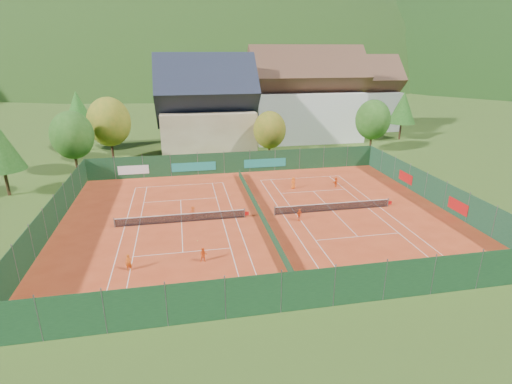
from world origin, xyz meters
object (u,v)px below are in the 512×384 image
object	(u,v)px
hotel_block_b	(356,98)
player_left_far	(193,212)
player_right_far_a	(293,183)
chalet	(206,112)
player_right_near	(299,215)
hotel_block_a	(305,100)
ball_hopper	(458,257)
player_left_near	(129,263)
player_left_mid	(204,255)
player_right_far_b	(336,182)

from	to	relation	value
hotel_block_b	player_left_far	world-z (taller)	hotel_block_b
player_left_far	player_right_far_a	size ratio (longest dim) A/B	0.82
chalet	player_right_near	size ratio (longest dim) A/B	12.79
hotel_block_a	hotel_block_b	world-z (taller)	hotel_block_a
ball_hopper	hotel_block_a	bearing A→B (deg)	87.46
hotel_block_a	player_right_far_a	xyz separation A→B (m)	(-10.15, -28.09, -6.65)
player_left_far	player_left_near	bearing A→B (deg)	91.34
hotel_block_b	player_right_near	bearing A→B (deg)	-119.86
player_left_near	player_right_far_a	world-z (taller)	player_right_far_a
hotel_block_a	player_right_near	world-z (taller)	hotel_block_a
player_left_mid	player_right_far_a	xyz separation A→B (m)	(12.20, 16.27, 0.09)
hotel_block_a	player_left_mid	world-z (taller)	hotel_block_a
hotel_block_b	player_right_far_a	bearing A→B (deg)	-123.78
player_right_far_a	player_left_near	bearing A→B (deg)	23.84
ball_hopper	player_right_far_a	world-z (taller)	player_right_far_a
hotel_block_a	player_left_far	size ratio (longest dim) A/B	18.06
player_left_near	player_right_far_b	distance (m)	28.48
player_left_near	player_left_far	xyz separation A→B (m)	(5.38, 9.71, -0.10)
player_left_near	player_left_mid	size ratio (longest dim) A/B	1.10
player_left_mid	player_right_near	bearing A→B (deg)	31.84
player_right_far_a	player_right_far_b	size ratio (longest dim) A/B	1.16
chalet	hotel_block_a	size ratio (longest dim) A/B	0.75
hotel_block_b	player_right_far_b	world-z (taller)	hotel_block_b
hotel_block_a	player_left_mid	xyz separation A→B (m)	(-22.34, -44.36, -6.74)
player_left_mid	player_left_far	world-z (taller)	player_left_mid
player_left_far	player_right_far_b	world-z (taller)	player_right_far_b
ball_hopper	player_right_far_a	distance (m)	21.88
player_left_near	player_left_mid	bearing A→B (deg)	7.02
hotel_block_b	player_left_mid	distance (m)	64.02
hotel_block_b	player_left_far	size ratio (longest dim) A/B	14.45
chalet	hotel_block_b	world-z (taller)	chalet
hotel_block_a	player_left_near	xyz separation A→B (m)	(-28.16, -44.61, -6.68)
player_right_far_a	player_left_far	bearing A→B (deg)	9.63
player_left_far	hotel_block_a	bearing A→B (deg)	-92.82
ball_hopper	player_left_near	size ratio (longest dim) A/B	0.57
chalet	ball_hopper	distance (m)	46.08
chalet	ball_hopper	xyz separation A→B (m)	(16.85, -42.45, -6.07)
player_left_near	player_right_far_b	size ratio (longest dim) A/B	1.12
chalet	player_left_near	distance (m)	40.12
ball_hopper	player_right_near	xyz separation A→B (m)	(-10.13, 10.68, 0.08)
player_right_near	player_right_far_b	distance (m)	12.00
player_left_mid	player_right_far_a	world-z (taller)	player_right_far_a
chalet	hotel_block_a	world-z (taller)	hotel_block_a
hotel_block_a	hotel_block_b	size ratio (longest dim) A/B	1.25
chalet	player_right_far_a	bearing A→B (deg)	-68.16
player_left_near	player_right_far_a	distance (m)	24.44
ball_hopper	player_left_far	xyz separation A→B (m)	(-20.63, 13.55, 0.04)
player_left_far	player_right_near	distance (m)	10.88
ball_hopper	chalet	bearing A→B (deg)	111.65
player_right_far_a	hotel_block_b	bearing A→B (deg)	-142.46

